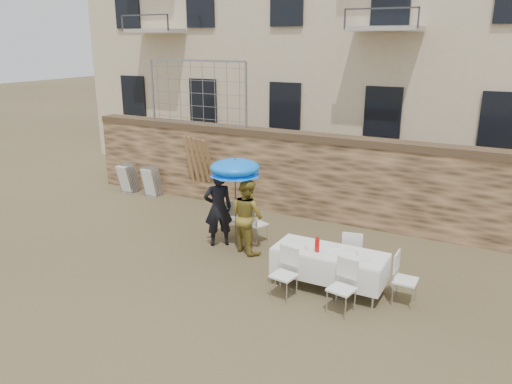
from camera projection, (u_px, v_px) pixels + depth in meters
The scene contains 17 objects.
ground at pixel (184, 289), 9.54m from camera, with size 80.00×80.00×0.00m, color brown.
stone_wall at pixel (292, 174), 13.43m from camera, with size 13.00×0.50×2.20m, color brown.
chain_link_fence at pixel (197, 93), 14.20m from camera, with size 3.20×0.06×1.80m, color gray, non-canonical shape.
man_suit at pixel (218, 208), 11.33m from camera, with size 0.65×0.43×1.78m, color black.
woman_dress at pixel (247, 216), 11.00m from camera, with size 0.82×0.64×1.68m, color gold.
umbrella at pixel (235, 170), 10.96m from camera, with size 1.16×1.16×1.92m.
couple_chair_left at pixel (231, 218), 11.91m from camera, with size 0.48×0.48×0.96m, color white, non-canonical shape.
couple_chair_right at pixel (257, 223), 11.60m from camera, with size 0.48×0.48×0.96m, color white, non-canonical shape.
banquet_table at pixel (330, 253), 9.35m from camera, with size 2.10×0.85×0.78m.
soda_bottle at pixel (317, 245), 9.26m from camera, with size 0.09×0.09×0.26m, color red.
table_chair_front_left at pixel (284, 274), 9.06m from camera, with size 0.48×0.48×0.96m, color white, non-canonical shape.
table_chair_front_right at pixel (342, 288), 8.56m from camera, with size 0.48×0.48×0.96m, color white, non-canonical shape.
table_chair_back at pixel (352, 252), 10.01m from camera, with size 0.48×0.48×0.96m, color white, non-canonical shape.
table_chair_side at pixel (406, 279), 8.88m from camera, with size 0.48×0.48×0.96m, color white, non-canonical shape.
chair_stack_left at pixel (132, 176), 15.60m from camera, with size 0.46×0.55×0.92m, color white, non-canonical shape.
chair_stack_right at pixel (155, 180), 15.19m from camera, with size 0.46×0.47×0.92m, color white, non-canonical shape.
wood_planks at pixel (199, 169), 14.37m from camera, with size 0.70×0.20×2.00m, color #A37749, non-canonical shape.
Camera 1 is at (5.26, -6.91, 4.56)m, focal length 35.00 mm.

